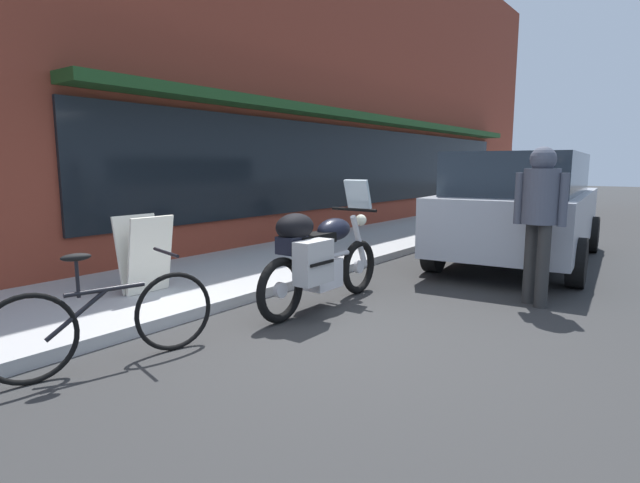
{
  "coord_description": "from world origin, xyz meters",
  "views": [
    {
      "loc": [
        -3.76,
        -2.71,
        1.58
      ],
      "look_at": [
        0.9,
        0.77,
        0.7
      ],
      "focal_mm": 28.26,
      "sensor_mm": 36.0,
      "label": 1
    }
  ],
  "objects_px": {
    "touring_motorcycle": "(319,255)",
    "sandwich_board_sign": "(145,254)",
    "parked_minivan": "(522,205)",
    "parked_bicycle": "(107,320)",
    "pedestrian_walking": "(540,206)"
  },
  "relations": [
    {
      "from": "parked_minivan",
      "to": "parked_bicycle",
      "type": "bearing_deg",
      "value": 168.05
    },
    {
      "from": "touring_motorcycle",
      "to": "parked_minivan",
      "type": "xyz_separation_m",
      "value": [
        4.21,
        -0.98,
        0.33
      ]
    },
    {
      "from": "touring_motorcycle",
      "to": "pedestrian_walking",
      "type": "xyz_separation_m",
      "value": [
        1.61,
        -1.86,
        0.52
      ]
    },
    {
      "from": "touring_motorcycle",
      "to": "sandwich_board_sign",
      "type": "height_order",
      "value": "touring_motorcycle"
    },
    {
      "from": "touring_motorcycle",
      "to": "parked_bicycle",
      "type": "height_order",
      "value": "touring_motorcycle"
    },
    {
      "from": "parked_bicycle",
      "to": "sandwich_board_sign",
      "type": "relative_size",
      "value": 1.95
    },
    {
      "from": "pedestrian_walking",
      "to": "sandwich_board_sign",
      "type": "relative_size",
      "value": 2.01
    },
    {
      "from": "touring_motorcycle",
      "to": "parked_minivan",
      "type": "bearing_deg",
      "value": -13.14
    },
    {
      "from": "parked_bicycle",
      "to": "parked_minivan",
      "type": "relative_size",
      "value": 0.35
    },
    {
      "from": "parked_minivan",
      "to": "pedestrian_walking",
      "type": "distance_m",
      "value": 2.75
    },
    {
      "from": "touring_motorcycle",
      "to": "sandwich_board_sign",
      "type": "distance_m",
      "value": 2.04
    },
    {
      "from": "parked_bicycle",
      "to": "pedestrian_walking",
      "type": "height_order",
      "value": "pedestrian_walking"
    },
    {
      "from": "sandwich_board_sign",
      "to": "parked_bicycle",
      "type": "bearing_deg",
      "value": -132.87
    },
    {
      "from": "pedestrian_walking",
      "to": "parked_bicycle",
      "type": "bearing_deg",
      "value": 149.89
    },
    {
      "from": "touring_motorcycle",
      "to": "sandwich_board_sign",
      "type": "bearing_deg",
      "value": 118.12
    }
  ]
}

